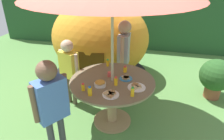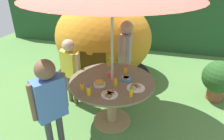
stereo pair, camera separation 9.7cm
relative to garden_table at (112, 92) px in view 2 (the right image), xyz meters
The scene contains 20 objects.
ground_plane 0.56m from the garden_table, ahead, with size 10.00×10.00×0.02m, color #548442.
hedge_backdrop 3.75m from the garden_table, 90.00° to the left, with size 9.00×0.70×2.08m, color #234C28.
garden_table is the anchor object (origin of this frame).
wooden_chair 1.36m from the garden_table, 129.77° to the left, with size 0.66×0.65×1.05m.
dome_tent 1.77m from the garden_table, 112.27° to the left, with size 2.22×2.22×1.68m.
potted_plant 2.02m from the garden_table, 33.67° to the left, with size 0.59×0.59×0.76m.
child_in_grey_shirt 1.04m from the garden_table, 90.47° to the left, with size 0.24×0.47×1.40m.
child_in_yellow_shirt 0.91m from the garden_table, 158.65° to the left, with size 0.39×0.27×1.20m.
child_in_blue_shirt 1.01m from the garden_table, 123.71° to the right, with size 0.35×0.40×1.35m.
snack_bowl 0.33m from the garden_table, 124.36° to the right, with size 0.16×0.16×0.08m.
plate_far_right 0.30m from the garden_table, 25.66° to the left, with size 0.19×0.19×0.03m.
plate_near_right 0.44m from the garden_table, 79.79° to the right, with size 0.22×0.22×0.03m.
plate_center_back 0.44m from the garden_table, 17.97° to the right, with size 0.25×0.25×0.03m.
juice_bottle_near_left 0.30m from the garden_table, 55.55° to the right, with size 0.05×0.05×0.13m.
juice_bottle_far_left 0.55m from the garden_table, 112.73° to the right, with size 0.06×0.06×0.13m.
juice_bottle_center_front 0.41m from the garden_table, 66.48° to the left, with size 0.06×0.06×0.10m.
juice_bottle_mid_left 0.54m from the garden_table, 131.11° to the right, with size 0.05×0.05×0.11m.
juice_bottle_mid_right 0.55m from the garden_table, 44.49° to the right, with size 0.05×0.05×0.13m.
juice_bottle_front_edge 0.56m from the garden_table, 112.29° to the left, with size 0.05×0.05×0.12m.
cup_near 0.27m from the garden_table, 123.48° to the left, with size 0.06×0.06×0.07m, color #E04C47.
Camera 2 is at (0.70, -2.50, 2.21)m, focal length 32.84 mm.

